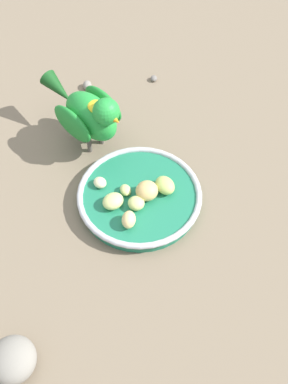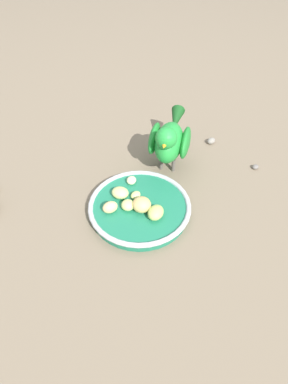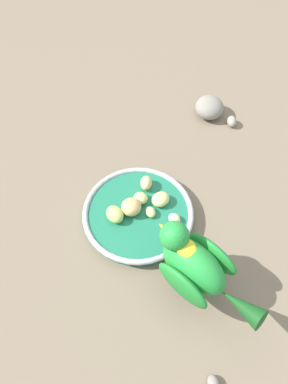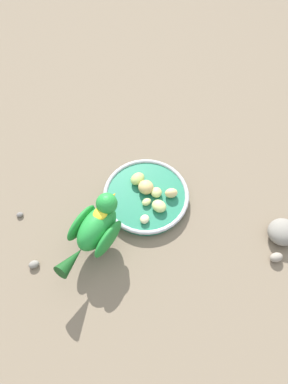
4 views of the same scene
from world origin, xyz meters
name	(u,v)px [view 2 (image 2 of 4)]	position (x,y,z in m)	size (l,w,h in m)	color
ground_plane	(152,214)	(0.00, 0.00, 0.00)	(4.00, 4.00, 0.00)	#756651
feeding_bowl	(139,209)	(0.03, 0.00, 0.01)	(0.22, 0.22, 0.03)	#1E7251
apple_piece_0	(136,195)	(0.04, -0.02, 0.03)	(0.02, 0.02, 0.01)	#C6D17A
apple_piece_1	(156,213)	(-0.01, 0.02, 0.03)	(0.04, 0.03, 0.02)	#B2CC66
apple_piece_2	(120,193)	(0.07, -0.02, 0.03)	(0.04, 0.03, 0.02)	#C6D17A
apple_piece_3	(128,205)	(0.05, 0.01, 0.03)	(0.03, 0.03, 0.02)	#C6D17A
apple_piece_4	(110,207)	(0.08, 0.03, 0.03)	(0.03, 0.02, 0.03)	#E5C67F
apple_piece_5	(131,180)	(0.06, -0.06, 0.03)	(0.02, 0.02, 0.02)	beige
apple_piece_6	(142,205)	(0.02, 0.01, 0.04)	(0.04, 0.04, 0.03)	tan
parrot	(169,140)	(-0.01, -0.16, 0.08)	(0.10, 0.21, 0.14)	#59544C
pebble_0	(255,167)	(-0.22, -0.20, 0.01)	(0.02, 0.01, 0.01)	slate
pebble_1	(211,141)	(-0.11, -0.28, 0.01)	(0.02, 0.02, 0.02)	gray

